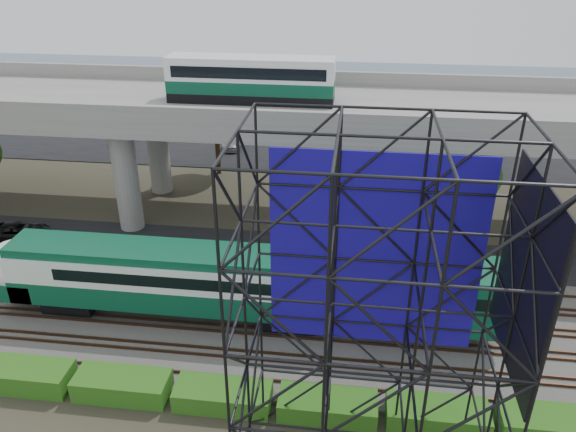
# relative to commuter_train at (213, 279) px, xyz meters

# --- Properties ---
(ground) EXTENTS (140.00, 140.00, 0.00)m
(ground) POSITION_rel_commuter_train_xyz_m (0.93, -2.00, -2.88)
(ground) COLOR #474233
(ground) RESTS_ON ground
(ballast_bed) EXTENTS (90.00, 12.00, 0.20)m
(ballast_bed) POSITION_rel_commuter_train_xyz_m (0.93, 0.00, -2.78)
(ballast_bed) COLOR slate
(ballast_bed) RESTS_ON ground
(service_road) EXTENTS (90.00, 5.00, 0.08)m
(service_road) POSITION_rel_commuter_train_xyz_m (0.93, 8.50, -2.84)
(service_road) COLOR black
(service_road) RESTS_ON ground
(parking_lot) EXTENTS (90.00, 18.00, 0.08)m
(parking_lot) POSITION_rel_commuter_train_xyz_m (0.93, 32.00, -2.84)
(parking_lot) COLOR black
(parking_lot) RESTS_ON ground
(harbor_water) EXTENTS (140.00, 40.00, 0.03)m
(harbor_water) POSITION_rel_commuter_train_xyz_m (0.93, 54.00, -2.87)
(harbor_water) COLOR #43576F
(harbor_water) RESTS_ON ground
(rail_tracks) EXTENTS (90.00, 9.52, 0.16)m
(rail_tracks) POSITION_rel_commuter_train_xyz_m (0.93, -0.00, -2.60)
(rail_tracks) COLOR #472D1E
(rail_tracks) RESTS_ON ballast_bed
(commuter_train) EXTENTS (29.30, 3.06, 4.30)m
(commuter_train) POSITION_rel_commuter_train_xyz_m (0.00, 0.00, 0.00)
(commuter_train) COLOR black
(commuter_train) RESTS_ON rail_tracks
(overpass) EXTENTS (80.00, 12.00, 12.40)m
(overpass) POSITION_rel_commuter_train_xyz_m (0.85, 14.00, 5.33)
(overpass) COLOR #9E9B93
(overpass) RESTS_ON ground
(scaffold_tower) EXTENTS (9.36, 6.36, 15.00)m
(scaffold_tower) POSITION_rel_commuter_train_xyz_m (8.52, -9.98, 4.59)
(scaffold_tower) COLOR black
(scaffold_tower) RESTS_ON ground
(hedge_strip) EXTENTS (34.60, 1.80, 1.20)m
(hedge_strip) POSITION_rel_commuter_train_xyz_m (1.94, -6.30, -2.32)
(hedge_strip) COLOR #2A5F15
(hedge_strip) RESTS_ON ground
(trees) EXTENTS (40.94, 16.94, 7.69)m
(trees) POSITION_rel_commuter_train_xyz_m (-3.74, 14.17, 2.69)
(trees) COLOR #382314
(trees) RESTS_ON ground
(suv) EXTENTS (4.87, 2.73, 1.29)m
(suv) POSITION_rel_commuter_train_xyz_m (-16.58, 7.51, -2.16)
(suv) COLOR black
(suv) RESTS_ON service_road
(parked_cars) EXTENTS (38.63, 9.78, 1.31)m
(parked_cars) POSITION_rel_commuter_train_xyz_m (1.71, 31.77, -2.18)
(parked_cars) COLOR silver
(parked_cars) RESTS_ON parking_lot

